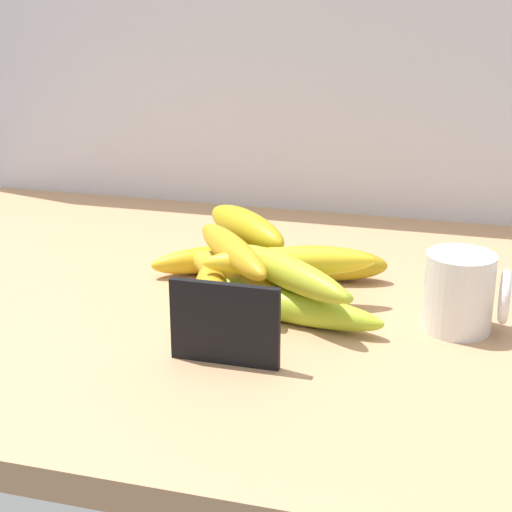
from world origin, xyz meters
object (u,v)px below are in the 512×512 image
object	(u,v)px
chalkboard_sign	(225,327)
banana_4	(210,259)
banana_11	(245,227)
banana_9	(289,262)
banana_2	(294,308)
banana_7	(213,298)
banana_0	(293,270)
banana_3	(283,293)
banana_5	(319,263)
banana_8	(232,250)
banana_10	(287,272)
banana_6	(254,261)
banana_1	(236,277)
coffee_mug	(462,292)

from	to	relation	value
chalkboard_sign	banana_4	size ratio (longest dim) A/B	0.71
banana_11	banana_9	bearing A→B (deg)	-48.65
banana_4	banana_9	world-z (taller)	banana_9
banana_2	banana_9	world-z (taller)	banana_9
banana_2	banana_7	size ratio (longest dim) A/B	1.07
banana_9	banana_0	bearing A→B (deg)	98.97
banana_3	banana_4	bearing A→B (deg)	142.88
banana_5	banana_8	world-z (taller)	banana_8
banana_10	banana_11	bearing A→B (deg)	124.90
banana_0	banana_9	world-z (taller)	banana_9
banana_5	banana_6	size ratio (longest dim) A/B	0.95
banana_5	banana_7	bearing A→B (deg)	-123.51
banana_9	chalkboard_sign	bearing A→B (deg)	-99.87
banana_2	banana_10	size ratio (longest dim) A/B	1.04
banana_7	banana_5	bearing A→B (deg)	56.49
banana_0	banana_2	size ratio (longest dim) A/B	0.86
banana_1	banana_10	bearing A→B (deg)	-33.47
coffee_mug	banana_7	xyz separation A→B (cm)	(-26.79, -3.45, -2.20)
banana_5	banana_8	distance (cm)	12.87
banana_1	banana_3	world-z (taller)	banana_1
banana_5	banana_9	size ratio (longest dim) A/B	0.85
banana_7	banana_8	bearing A→B (deg)	83.10
coffee_mug	banana_4	size ratio (longest dim) A/B	0.57
banana_6	banana_11	size ratio (longest dim) A/B	1.06
banana_9	banana_6	bearing A→B (deg)	128.52
banana_10	banana_0	bearing A→B (deg)	98.86
coffee_mug	banana_4	distance (cm)	33.01
banana_6	banana_1	bearing A→B (deg)	-94.98
banana_0	banana_10	size ratio (longest dim) A/B	0.90
banana_3	banana_8	bearing A→B (deg)	169.21
banana_2	banana_3	world-z (taller)	banana_3
banana_7	banana_2	bearing A→B (deg)	2.54
banana_5	banana_1	bearing A→B (deg)	-139.93
banana_4	banana_8	bearing A→B (deg)	-55.25
banana_9	banana_10	size ratio (longest dim) A/B	1.00
banana_0	banana_6	size ratio (longest dim) A/B	1.00
coffee_mug	banana_3	distance (cm)	19.85
banana_2	banana_3	bearing A→B (deg)	119.75
banana_7	banana_0	bearing A→B (deg)	59.84
banana_1	banana_2	bearing A→B (deg)	-36.49
chalkboard_sign	banana_2	size ratio (longest dim) A/B	0.53
chalkboard_sign	banana_9	xyz separation A→B (cm)	(2.72, 15.63, 1.56)
banana_4	banana_8	world-z (taller)	banana_8
banana_5	banana_9	bearing A→B (deg)	-100.22
banana_7	banana_1	bearing A→B (deg)	84.66
banana_0	banana_4	xyz separation A→B (cm)	(-11.30, 1.68, -0.29)
banana_2	banana_3	size ratio (longest dim) A/B	1.28
banana_0	banana_4	size ratio (longest dim) A/B	1.15
banana_8	banana_11	world-z (taller)	banana_11
banana_7	banana_11	xyz separation A→B (cm)	(-0.14, 13.65, 4.14)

